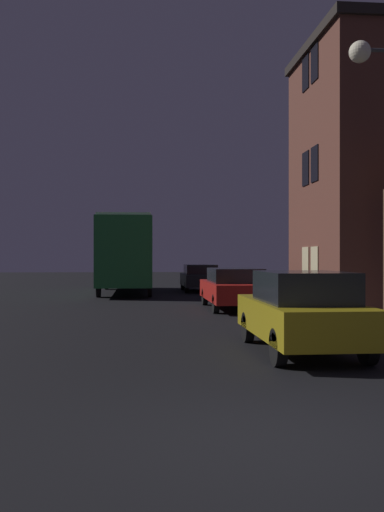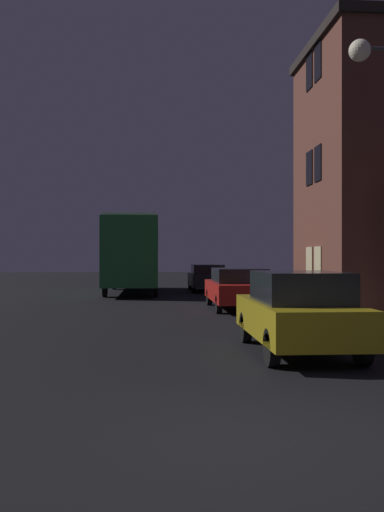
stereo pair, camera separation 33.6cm
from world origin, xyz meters
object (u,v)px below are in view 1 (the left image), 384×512
Objects in this scene: car_near_lane at (302,311)px; car_mid_lane at (234,287)px; car_far_lane at (200,277)px; streetlamp at (379,119)px; bus at (126,249)px.

car_near_lane is 8.98m from car_mid_lane.
car_mid_lane is 10.09m from car_far_lane.
streetlamp reaches higher than car_near_lane.
streetlamp is 5.21m from car_near_lane.
car_mid_lane is (3.96, -9.04, -1.44)m from bus.
car_far_lane is (-2.33, 17.07, -4.25)m from streetlamp.
streetlamp is at bearing 39.90° from car_near_lane.
bus is 18.46m from car_near_lane.
car_mid_lane reaches higher than car_far_lane.
streetlamp is 1.37× the size of car_mid_lane.
bus is at bearing 111.00° from streetlamp.
car_mid_lane is at bearing 88.75° from car_near_lane.
car_near_lane is (3.76, -18.02, -1.39)m from bus.
car_mid_lane is at bearing -66.35° from bus.
car_near_lane is 19.07m from car_far_lane.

